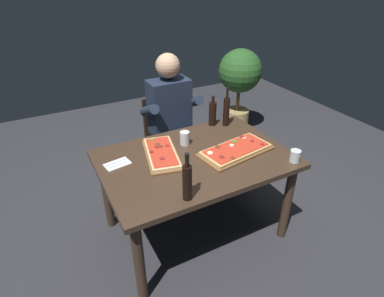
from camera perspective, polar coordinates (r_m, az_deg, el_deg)
name	(u,v)px	position (r m, az deg, el deg)	size (l,w,h in m)	color
ground_plane	(195,229)	(2.81, 0.49, -14.50)	(6.40, 6.40, 0.00)	#2D2D33
dining_table	(195,168)	(2.40, 0.56, -3.53)	(1.40, 0.96, 0.74)	#3D2B1E
pizza_rectangular_front	(236,150)	(2.42, 8.00, -0.29)	(0.61, 0.36, 0.05)	brown
pizza_rectangular_left	(161,153)	(2.37, -5.58, -0.89)	(0.34, 0.55, 0.05)	brown
wine_bottle_dark	(187,181)	(1.88, -0.88, -6.03)	(0.06, 0.06, 0.32)	black
oil_bottle_amber	(226,111)	(2.79, 6.28, 6.81)	(0.06, 0.06, 0.35)	black
vinegar_bottle_green	(213,113)	(2.80, 3.77, 6.42)	(0.07, 0.07, 0.27)	black
tumbler_near_camera	(185,138)	(2.49, -1.34, 1.90)	(0.08, 0.08, 0.11)	silver
tumbler_far_side	(295,156)	(2.40, 18.28, -1.29)	(0.08, 0.08, 0.09)	silver
napkin_cutlery_set	(117,164)	(2.32, -13.43, -2.77)	(0.20, 0.14, 0.01)	white
diner_chair	(168,136)	(3.20, -4.47, 2.38)	(0.44, 0.44, 0.87)	black
seated_diner	(172,117)	(2.99, -3.72, 5.76)	(0.53, 0.41, 1.33)	#23232D
potted_plant_corner	(240,79)	(4.17, 8.66, 12.40)	(0.55, 0.55, 1.10)	tan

